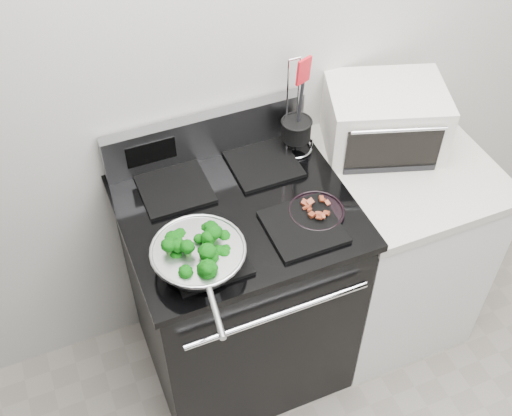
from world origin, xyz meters
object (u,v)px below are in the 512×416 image
skillet (199,255)px  utensil_holder (296,134)px  bacon_plate (317,209)px  gas_range (239,288)px  toaster_oven (384,118)px

skillet → utensil_holder: bearing=44.0°
bacon_plate → utensil_holder: (0.07, 0.33, 0.05)m
skillet → bacon_plate: bearing=15.0°
skillet → utensil_holder: utensil_holder is taller
gas_range → bacon_plate: bearing=-27.8°
bacon_plate → toaster_oven: toaster_oven is taller
bacon_plate → utensil_holder: bearing=77.3°
gas_range → utensil_holder: (0.32, 0.20, 0.53)m
gas_range → utensil_holder: 0.65m
skillet → toaster_oven: 0.91m
gas_range → bacon_plate: gas_range is taller
utensil_holder → toaster_oven: (0.33, -0.07, 0.02)m
bacon_plate → toaster_oven: 0.49m
gas_range → utensil_holder: size_ratio=2.82×
toaster_oven → utensil_holder: bearing=-173.2°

